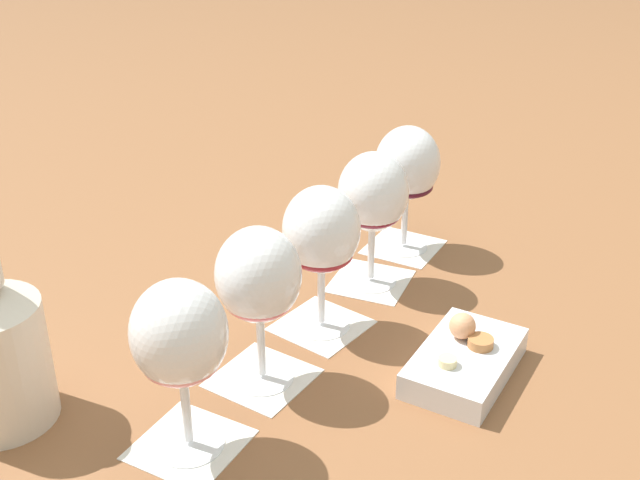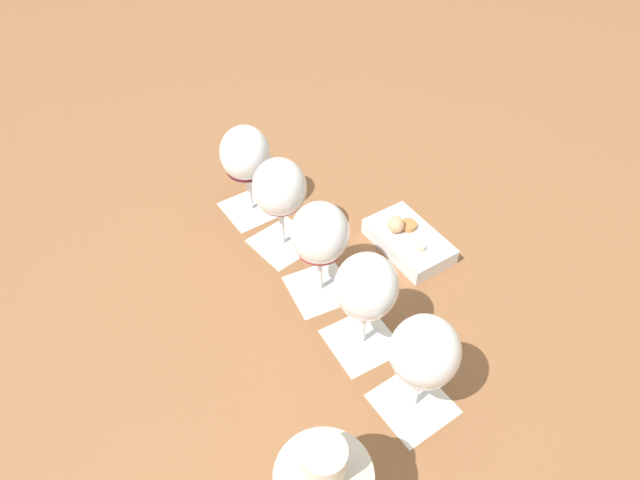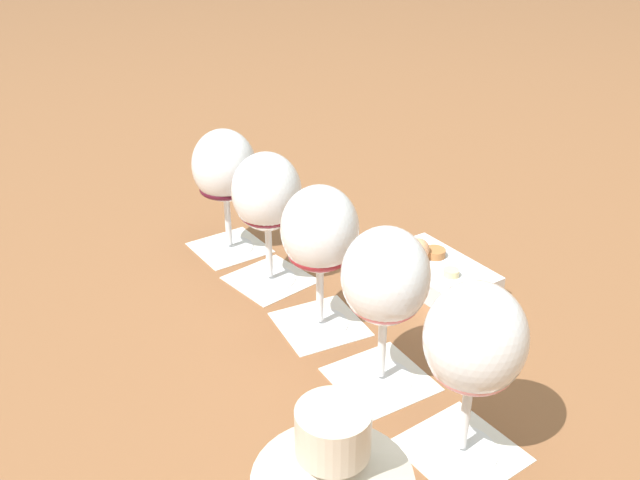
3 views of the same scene
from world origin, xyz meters
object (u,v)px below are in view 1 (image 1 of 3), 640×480
(wine_glass_0, at_px, (180,341))
(wine_glass_1, at_px, (259,282))
(wine_glass_3, at_px, (373,198))
(snack_dish, at_px, (465,360))
(wine_glass_4, at_px, (407,168))
(wine_glass_2, at_px, (323,237))

(wine_glass_0, xyz_separation_m, wine_glass_1, (0.09, -0.09, -0.00))
(wine_glass_3, xyz_separation_m, snack_dish, (-0.22, -0.04, -0.11))
(wine_glass_4, relative_size, snack_dish, 1.02)
(wine_glass_0, bearing_deg, wine_glass_4, -44.16)
(wine_glass_0, distance_m, snack_dish, 0.33)
(wine_glass_0, relative_size, wine_glass_3, 1.00)
(wine_glass_1, height_order, wine_glass_3, same)
(wine_glass_0, relative_size, wine_glass_1, 1.00)
(wine_glass_1, bearing_deg, wine_glass_3, -45.09)
(wine_glass_3, relative_size, wine_glass_4, 1.00)
(wine_glass_4, bearing_deg, wine_glass_1, 135.96)
(wine_glass_1, distance_m, snack_dish, 0.25)
(wine_glass_0, bearing_deg, wine_glass_2, -45.62)
(wine_glass_4, xyz_separation_m, snack_dish, (-0.30, 0.03, -0.11))
(wine_glass_0, height_order, wine_glass_1, same)
(wine_glass_2, height_order, wine_glass_3, same)
(wine_glass_2, height_order, snack_dish, wine_glass_2)
(wine_glass_2, bearing_deg, snack_dish, -134.36)
(wine_glass_4, height_order, snack_dish, wine_glass_4)
(wine_glass_0, height_order, wine_glass_4, same)
(wine_glass_0, relative_size, snack_dish, 1.02)
(wine_glass_0, bearing_deg, wine_glass_3, -44.90)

